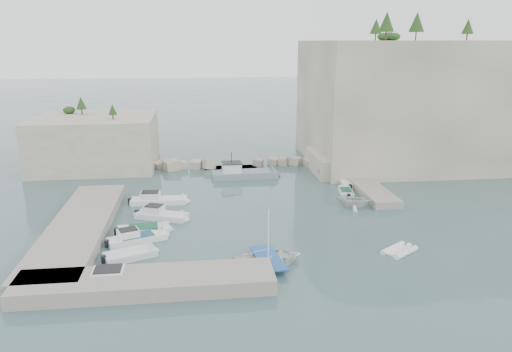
{
  "coord_description": "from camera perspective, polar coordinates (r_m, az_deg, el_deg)",
  "views": [
    {
      "loc": [
        -6.18,
        -44.99,
        16.91
      ],
      "look_at": [
        0.0,
        6.0,
        3.0
      ],
      "focal_mm": 35.0,
      "sensor_mm": 36.0,
      "label": 1
    }
  ],
  "objects": [
    {
      "name": "vegetation",
      "position": [
        73.44,
        12.65,
        15.6
      ],
      "size": [
        53.48,
        13.88,
        13.4
      ],
      "color": "#1E4219",
      "rests_on": "ground"
    },
    {
      "name": "quay_west",
      "position": [
        48.17,
        -19.54,
        -5.62
      ],
      "size": [
        5.0,
        24.0,
        1.1
      ],
      "primitive_type": "cube",
      "color": "#9E9689",
      "rests_on": "ground"
    },
    {
      "name": "cliff_east",
      "position": [
        74.47,
        16.38,
        8.06
      ],
      "size": [
        26.0,
        22.0,
        17.0
      ],
      "primitive_type": "cube",
      "color": "beige",
      "rests_on": "ground"
    },
    {
      "name": "rowboat",
      "position": [
        39.82,
        1.41,
        -9.99
      ],
      "size": [
        5.97,
        4.64,
        1.13
      ],
      "primitive_type": "imported",
      "rotation": [
        0.0,
        0.0,
        1.71
      ],
      "color": "white",
      "rests_on": "ground"
    },
    {
      "name": "tender_east_a",
      "position": [
        53.75,
        11.09,
        -3.48
      ],
      "size": [
        4.67,
        4.36,
        1.99
      ],
      "primitive_type": "imported",
      "rotation": [
        0.0,
        0.0,
        1.22
      ],
      "color": "silver",
      "rests_on": "ground"
    },
    {
      "name": "tender_east_b",
      "position": [
        57.85,
        10.22,
        -2.09
      ],
      "size": [
        1.86,
        4.1,
        0.7
      ],
      "primitive_type": null,
      "rotation": [
        0.0,
        0.0,
        1.44
      ],
      "color": "white",
      "rests_on": "ground"
    },
    {
      "name": "motorboat_e",
      "position": [
        42.1,
        -14.14,
        -9.02
      ],
      "size": [
        4.86,
        3.43,
        0.7
      ],
      "primitive_type": null,
      "rotation": [
        0.0,
        0.0,
        0.4
      ],
      "color": "silver",
      "rests_on": "ground"
    },
    {
      "name": "inflatable_dinghy",
      "position": [
        43.44,
        16.06,
        -8.39
      ],
      "size": [
        3.58,
        3.18,
        0.44
      ],
      "primitive_type": null,
      "rotation": [
        0.0,
        0.0,
        0.62
      ],
      "color": "white",
      "rests_on": "ground"
    },
    {
      "name": "motorboat_b",
      "position": [
        50.27,
        -10.72,
        -4.78
      ],
      "size": [
        5.9,
        3.77,
        1.4
      ],
      "primitive_type": null,
      "rotation": [
        0.0,
        0.0,
        -0.38
      ],
      "color": "silver",
      "rests_on": "ground"
    },
    {
      "name": "motorboat_c",
      "position": [
        47.03,
        -12.71,
        -6.31
      ],
      "size": [
        5.27,
        2.37,
        0.7
      ],
      "primitive_type": null,
      "rotation": [
        0.0,
        0.0,
        0.1
      ],
      "color": "silver",
      "rests_on": "ground"
    },
    {
      "name": "rowboat_mast",
      "position": [
        38.76,
        1.43,
        -6.41
      ],
      "size": [
        0.1,
        0.1,
        4.2
      ],
      "primitive_type": "cylinder",
      "color": "white",
      "rests_on": "rowboat"
    },
    {
      "name": "tender_east_c",
      "position": [
        61.86,
        10.24,
        -0.96
      ],
      "size": [
        1.81,
        4.68,
        0.7
      ],
      "primitive_type": null,
      "rotation": [
        0.0,
        0.0,
        1.5
      ],
      "color": "white",
      "rests_on": "ground"
    },
    {
      "name": "tender_east_d",
      "position": [
        63.62,
        9.01,
        -0.45
      ],
      "size": [
        4.85,
        3.06,
        1.75
      ],
      "primitive_type": "imported",
      "rotation": [
        0.0,
        0.0,
        1.25
      ],
      "color": "silver",
      "rests_on": "ground"
    },
    {
      "name": "motorboat_f",
      "position": [
        37.95,
        -14.99,
        -11.87
      ],
      "size": [
        6.93,
        2.11,
        1.4
      ],
      "primitive_type": null,
      "rotation": [
        0.0,
        0.0,
        0.01
      ],
      "color": "white",
      "rests_on": "ground"
    },
    {
      "name": "motorboat_a",
      "position": [
        54.96,
        -11.02,
        -3.06
      ],
      "size": [
        6.59,
        2.13,
        1.4
      ],
      "primitive_type": null,
      "rotation": [
        0.0,
        0.0,
        -0.03
      ],
      "color": "white",
      "rests_on": "ground"
    },
    {
      "name": "motorboat_d",
      "position": [
        45.11,
        -13.39,
        -7.3
      ],
      "size": [
        5.74,
        3.53,
        1.4
      ],
      "primitive_type": null,
      "rotation": [
        0.0,
        0.0,
        0.37
      ],
      "color": "white",
      "rests_on": "ground"
    },
    {
      "name": "ledge_east",
      "position": [
        60.7,
        12.29,
        -0.99
      ],
      "size": [
        3.0,
        16.0,
        0.8
      ],
      "primitive_type": "cube",
      "color": "#9E9689",
      "rests_on": "ground"
    },
    {
      "name": "outcrop_west",
      "position": [
        72.6,
        -17.8,
        3.78
      ],
      "size": [
        16.0,
        14.0,
        7.0
      ],
      "primitive_type": "cube",
      "color": "beige",
      "rests_on": "ground"
    },
    {
      "name": "cliff_terrace",
      "position": [
        67.69,
        9.75,
        1.55
      ],
      "size": [
        8.0,
        10.0,
        2.5
      ],
      "primitive_type": "cube",
      "color": "beige",
      "rests_on": "ground"
    },
    {
      "name": "ground",
      "position": [
        48.46,
        0.86,
        -5.27
      ],
      "size": [
        400.0,
        400.0,
        0.0
      ],
      "primitive_type": "plane",
      "color": "#3F5D5F",
      "rests_on": "ground"
    },
    {
      "name": "quay_south",
      "position": [
        36.58,
        -12.42,
        -11.8
      ],
      "size": [
        18.0,
        4.0,
        1.1
      ],
      "primitive_type": "cube",
      "color": "#9E9689",
      "rests_on": "ground"
    },
    {
      "name": "work_boat",
      "position": [
        63.96,
        -1.31,
        -0.18
      ],
      "size": [
        9.22,
        3.11,
        2.2
      ],
      "primitive_type": null,
      "rotation": [
        0.0,
        0.0,
        0.05
      ],
      "color": "slate",
      "rests_on": "ground"
    },
    {
      "name": "breakwater",
      "position": [
        69.12,
        -2.42,
        1.58
      ],
      "size": [
        28.0,
        3.0,
        1.4
      ],
      "primitive_type": "cube",
      "color": "beige",
      "rests_on": "ground"
    }
  ]
}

